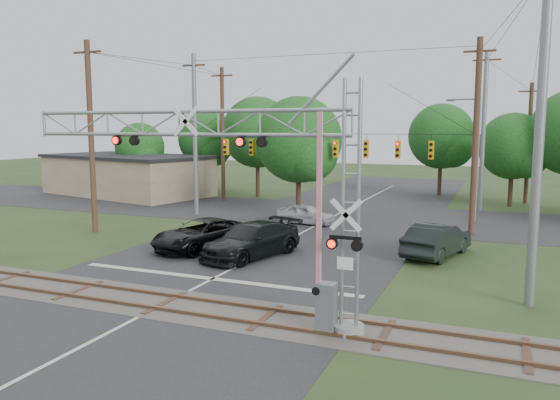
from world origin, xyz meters
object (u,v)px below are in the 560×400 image
at_px(pickup_black, 202,234).
at_px(car_dark, 252,240).
at_px(traffic_signal_span, 334,139).
at_px(streetlight, 475,152).
at_px(sedan_silver, 306,214).
at_px(commercial_building, 127,175).
at_px(crossing_gantry, 241,174).

bearing_deg(pickup_black, car_dark, 7.34).
distance_m(traffic_signal_span, streetlight, 9.66).
relative_size(pickup_black, sedan_silver, 1.45).
relative_size(car_dark, streetlight, 0.69).
bearing_deg(pickup_black, commercial_building, 154.44).
bearing_deg(sedan_silver, traffic_signal_span, -66.38).
bearing_deg(traffic_signal_span, pickup_black, -113.48).
bearing_deg(streetlight, crossing_gantry, -104.55).
xyz_separation_m(commercial_building, streetlight, (31.17, -3.35, 2.80)).
bearing_deg(car_dark, streetlight, 74.25).
height_order(car_dark, streetlight, streetlight).
height_order(commercial_building, streetlight, streetlight).
bearing_deg(crossing_gantry, streetlight, 75.45).
bearing_deg(sedan_silver, car_dark, -169.75).
relative_size(crossing_gantry, commercial_building, 0.71).
bearing_deg(commercial_building, car_dark, -26.47).
bearing_deg(commercial_building, traffic_signal_span, -5.78).
relative_size(crossing_gantry, sedan_silver, 3.18).
distance_m(crossing_gantry, streetlight, 23.78).
distance_m(crossing_gantry, commercial_building, 36.58).
distance_m(crossing_gantry, car_dark, 9.72).
bearing_deg(commercial_building, pickup_black, -29.98).
bearing_deg(commercial_building, crossing_gantry, -32.71).
relative_size(pickup_black, streetlight, 0.68).
relative_size(traffic_signal_span, pickup_black, 3.40).
bearing_deg(car_dark, crossing_gantry, -49.97).
relative_size(traffic_signal_span, sedan_silver, 4.93).
relative_size(crossing_gantry, streetlight, 1.49).
relative_size(pickup_black, car_dark, 0.98).
relative_size(traffic_signal_span, commercial_building, 1.09).
bearing_deg(streetlight, traffic_signal_span, -151.09).
height_order(traffic_signal_span, commercial_building, traffic_signal_span).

